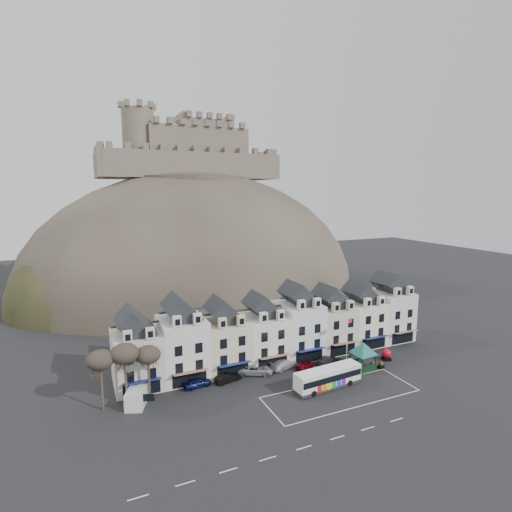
{
  "coord_description": "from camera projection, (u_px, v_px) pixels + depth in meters",
  "views": [
    {
      "loc": [
        -30.53,
        -41.86,
        28.34
      ],
      "look_at": [
        -0.97,
        24.0,
        16.66
      ],
      "focal_mm": 28.0,
      "sensor_mm": 36.0,
      "label": 1
    }
  ],
  "objects": [
    {
      "name": "coach_bay_markings",
      "position": [
        341.0,
        394.0,
        56.5
      ],
      "size": [
        22.0,
        7.5,
        0.01
      ],
      "primitive_type": "cube",
      "color": "silver",
      "rests_on": "ground"
    },
    {
      "name": "car_navy",
      "position": [
        197.0,
        382.0,
        58.42
      ],
      "size": [
        4.35,
        2.11,
        1.43
      ],
      "primitive_type": "imported",
      "rotation": [
        0.0,
        0.0,
        1.67
      ],
      "color": "#0D1343",
      "rests_on": "ground"
    },
    {
      "name": "bus",
      "position": [
        328.0,
        377.0,
        58.07
      ],
      "size": [
        10.78,
        3.27,
        3.0
      ],
      "rotation": [
        0.0,
        0.0,
        0.08
      ],
      "color": "#262628",
      "rests_on": "ground"
    },
    {
      "name": "castle",
      "position": [
        188.0,
        151.0,
        116.74
      ],
      "size": [
        50.2,
        22.2,
        22.0
      ],
      "color": "#6B5C52",
      "rests_on": "ground"
    },
    {
      "name": "planter_east",
      "position": [
        381.0,
        365.0,
        64.71
      ],
      "size": [
        1.22,
        0.79,
        1.13
      ],
      "rotation": [
        0.0,
        0.0,
        0.2
      ],
      "color": "black",
      "rests_on": "ground"
    },
    {
      "name": "car_maroon",
      "position": [
        305.0,
        365.0,
        64.49
      ],
      "size": [
        3.94,
        2.83,
        1.25
      ],
      "primitive_type": "imported",
      "rotation": [
        0.0,
        0.0,
        1.99
      ],
      "color": "#5F050C",
      "rests_on": "ground"
    },
    {
      "name": "car_silver",
      "position": [
        255.0,
        369.0,
        62.6
      ],
      "size": [
        6.2,
        4.67,
        1.59
      ],
      "primitive_type": "imported",
      "rotation": [
        0.0,
        0.0,
        1.16
      ],
      "color": "#9A9DA1",
      "rests_on": "ground"
    },
    {
      "name": "flagpole",
      "position": [
        348.0,
        339.0,
        64.61
      ],
      "size": [
        1.15,
        0.43,
        8.3
      ],
      "rotation": [
        0.0,
        0.0,
        0.32
      ],
      "color": "silver",
      "rests_on": "ground"
    },
    {
      "name": "red_buoy",
      "position": [
        386.0,
        354.0,
        67.75
      ],
      "size": [
        1.65,
        1.65,
        1.96
      ],
      "rotation": [
        0.0,
        0.0,
        -0.3
      ],
      "color": "black",
      "rests_on": "ground"
    },
    {
      "name": "tree_left_near",
      "position": [
        148.0,
        355.0,
        53.68
      ],
      "size": [
        3.43,
        3.43,
        7.84
      ],
      "color": "#3A3125",
      "rests_on": "ground"
    },
    {
      "name": "car_black",
      "position": [
        228.0,
        377.0,
        60.03
      ],
      "size": [
        4.32,
        2.23,
        1.36
      ],
      "primitive_type": "imported",
      "rotation": [
        0.0,
        0.0,
        1.77
      ],
      "color": "black",
      "rests_on": "ground"
    },
    {
      "name": "townhouse_terrace",
      "position": [
        281.0,
        328.0,
        68.16
      ],
      "size": [
        54.4,
        9.35,
        11.8
      ],
      "color": "beige",
      "rests_on": "ground"
    },
    {
      "name": "planter_west",
      "position": [
        373.0,
        364.0,
        65.1
      ],
      "size": [
        1.07,
        0.76,
        0.97
      ],
      "rotation": [
        0.0,
        0.0,
        -0.31
      ],
      "color": "black",
      "rests_on": "ground"
    },
    {
      "name": "bus_shelter",
      "position": [
        363.0,
        348.0,
        64.02
      ],
      "size": [
        6.97,
        6.97,
        4.44
      ],
      "rotation": [
        0.0,
        0.0,
        0.08
      ],
      "color": "black",
      "rests_on": "ground"
    },
    {
      "name": "car_white",
      "position": [
        284.0,
        364.0,
        64.67
      ],
      "size": [
        5.62,
        3.69,
        1.51
      ],
      "primitive_type": "imported",
      "rotation": [
        0.0,
        0.0,
        1.9
      ],
      "color": "silver",
      "rests_on": "ground"
    },
    {
      "name": "tree_left_mid",
      "position": [
        124.0,
        354.0,
        52.36
      ],
      "size": [
        3.78,
        3.78,
        8.64
      ],
      "color": "#3A3125",
      "rests_on": "ground"
    },
    {
      "name": "ground",
      "position": [
        334.0,
        401.0,
        54.57
      ],
      "size": [
        300.0,
        300.0,
        0.0
      ],
      "primitive_type": "plane",
      "color": "black",
      "rests_on": "ground"
    },
    {
      "name": "white_van",
      "position": [
        138.0,
        395.0,
        53.9
      ],
      "size": [
        4.0,
        5.64,
        2.36
      ],
      "rotation": [
        0.0,
        0.0,
        -0.38
      ],
      "color": "white",
      "rests_on": "ground"
    },
    {
      "name": "car_charcoal",
      "position": [
        328.0,
        360.0,
        66.24
      ],
      "size": [
        4.07,
        2.05,
        1.28
      ],
      "primitive_type": "imported",
      "rotation": [
        0.0,
        0.0,
        1.76
      ],
      "color": "black",
      "rests_on": "ground"
    },
    {
      "name": "castle_hill",
      "position": [
        200.0,
        289.0,
        117.16
      ],
      "size": [
        100.0,
        76.0,
        68.0
      ],
      "color": "#352F29",
      "rests_on": "ground"
    },
    {
      "name": "tree_left_far",
      "position": [
        100.0,
        360.0,
        51.2
      ],
      "size": [
        3.61,
        3.61,
        8.24
      ],
      "color": "#3A3125",
      "rests_on": "ground"
    }
  ]
}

